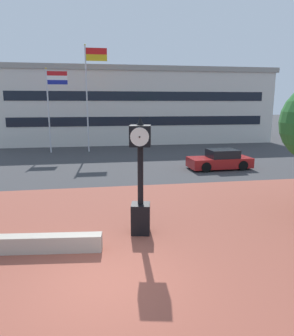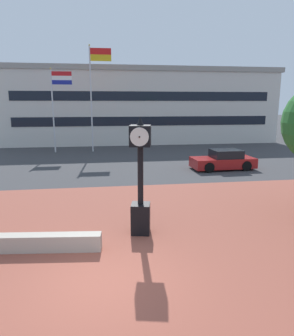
{
  "view_description": "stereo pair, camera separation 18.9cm",
  "coord_description": "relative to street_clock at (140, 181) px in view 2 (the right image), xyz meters",
  "views": [
    {
      "loc": [
        -0.16,
        -6.91,
        4.26
      ],
      "look_at": [
        1.44,
        2.71,
        2.22
      ],
      "focal_mm": 33.42,
      "sensor_mm": 36.0,
      "label": 1
    },
    {
      "loc": [
        0.03,
        -6.94,
        4.26
      ],
      "look_at": [
        1.44,
        2.71,
        2.22
      ],
      "focal_mm": 33.42,
      "sensor_mm": 36.0,
      "label": 2
    }
  ],
  "objects": [
    {
      "name": "planter_wall",
      "position": [
        -2.9,
        -0.88,
        -1.53
      ],
      "size": [
        3.22,
        0.74,
        0.5
      ],
      "primitive_type": "cube",
      "rotation": [
        0.0,
        0.0,
        -0.11
      ],
      "color": "#ADA393",
      "rests_on": "ground"
    },
    {
      "name": "civic_building",
      "position": [
        3.24,
        28.04,
        2.17
      ],
      "size": [
        29.23,
        12.87,
        7.87
      ],
      "color": "beige",
      "rests_on": "ground"
    },
    {
      "name": "ground_plane",
      "position": [
        -1.24,
        -2.77,
        -1.78
      ],
      "size": [
        200.0,
        200.0,
        0.0
      ],
      "primitive_type": "plane",
      "color": "#38383A"
    },
    {
      "name": "flagpole_primary",
      "position": [
        -5.0,
        18.38,
        2.6
      ],
      "size": [
        1.77,
        0.14,
        7.13
      ],
      "color": "silver",
      "rests_on": "ground"
    },
    {
      "name": "plaza_brick_paving",
      "position": [
        -1.24,
        -0.36,
        -1.77
      ],
      "size": [
        44.0,
        12.83,
        0.01
      ],
      "primitive_type": "cube",
      "color": "brown",
      "rests_on": "ground"
    },
    {
      "name": "flagpole_secondary",
      "position": [
        -1.75,
        18.38,
        3.72
      ],
      "size": [
        1.88,
        0.14,
        9.07
      ],
      "color": "silver",
      "rests_on": "ground"
    },
    {
      "name": "car_street_mid",
      "position": [
        6.64,
        9.42,
        -1.21
      ],
      "size": [
        4.12,
        1.98,
        1.28
      ],
      "rotation": [
        0.0,
        0.0,
        1.61
      ],
      "color": "maroon",
      "rests_on": "ground"
    },
    {
      "name": "street_clock",
      "position": [
        0.0,
        0.0,
        0.0
      ],
      "size": [
        0.77,
        0.81,
        3.84
      ],
      "rotation": [
        0.0,
        0.0,
        -0.2
      ],
      "color": "black",
      "rests_on": "ground"
    }
  ]
}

